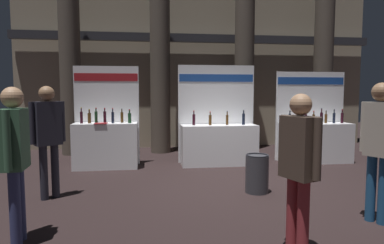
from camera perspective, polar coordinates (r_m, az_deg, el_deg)
ground_plane at (r=6.29m, az=7.51°, el=-10.86°), size 24.00×24.00×0.00m
hall_colonnade at (r=10.51m, az=1.24°, el=12.02°), size 11.00×1.41×6.13m
exhibitor_booth_0 at (r=7.92m, az=-14.41°, el=-3.14°), size 1.49×0.68×2.33m
exhibitor_booth_1 at (r=8.03m, az=4.53°, el=-3.06°), size 1.88×0.66×2.38m
exhibitor_booth_2 at (r=8.83m, az=20.15°, el=-2.68°), size 1.79×0.66×2.24m
trash_bin at (r=5.92m, az=11.00°, el=-8.60°), size 0.40×0.40×0.66m
visitor_0 at (r=3.68m, az=17.79°, el=-6.16°), size 0.35×0.52×1.71m
visitor_1 at (r=4.99m, az=29.30°, el=-2.73°), size 0.36×0.44×1.85m
visitor_2 at (r=4.26m, az=-27.96°, el=-4.33°), size 0.26×0.54×1.78m
visitor_3 at (r=5.82m, az=-23.33°, el=-1.53°), size 0.47×0.40×1.82m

